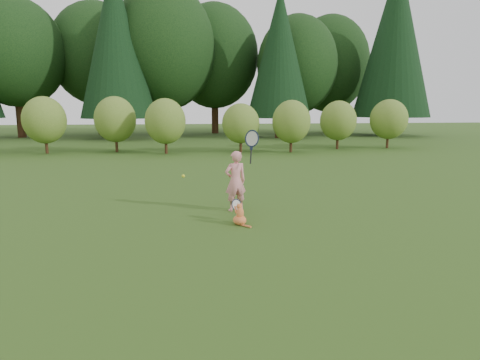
{
  "coord_description": "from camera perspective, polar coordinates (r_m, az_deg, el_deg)",
  "views": [
    {
      "loc": [
        -0.93,
        -7.49,
        2.2
      ],
      "look_at": [
        0.2,
        0.8,
        0.7
      ],
      "focal_mm": 30.0,
      "sensor_mm": 36.0,
      "label": 1
    }
  ],
  "objects": [
    {
      "name": "child",
      "position": [
        8.61,
        -0.57,
        0.05
      ],
      "size": [
        0.77,
        0.51,
        1.96
      ],
      "rotation": [
        0.0,
        0.0,
        3.39
      ],
      "color": "pink",
      "rests_on": "ground"
    },
    {
      "name": "cat",
      "position": [
        7.69,
        -0.06,
        -4.76
      ],
      "size": [
        0.37,
        0.63,
        0.57
      ],
      "rotation": [
        0.0,
        0.0,
        0.25
      ],
      "color": "orange",
      "rests_on": "ground"
    },
    {
      "name": "shrub_row",
      "position": [
        20.52,
        -5.21,
        7.91
      ],
      "size": [
        28.0,
        3.0,
        2.8
      ],
      "primitive_type": null,
      "color": "#4C6E22",
      "rests_on": "ground"
    },
    {
      "name": "ground",
      "position": [
        7.86,
        -0.66,
        -6.09
      ],
      "size": [
        100.0,
        100.0,
        0.0
      ],
      "primitive_type": "plane",
      "color": "#2A4B15",
      "rests_on": "ground"
    },
    {
      "name": "woodland_backdrop",
      "position": [
        30.96,
        -6.31,
        19.99
      ],
      "size": [
        48.0,
        10.0,
        15.0
      ],
      "primitive_type": null,
      "color": "black",
      "rests_on": "ground"
    },
    {
      "name": "tennis_ball",
      "position": [
        8.0,
        -8.06,
        0.57
      ],
      "size": [
        0.06,
        0.06,
        0.06
      ],
      "color": "#CDD519",
      "rests_on": "ground"
    }
  ]
}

